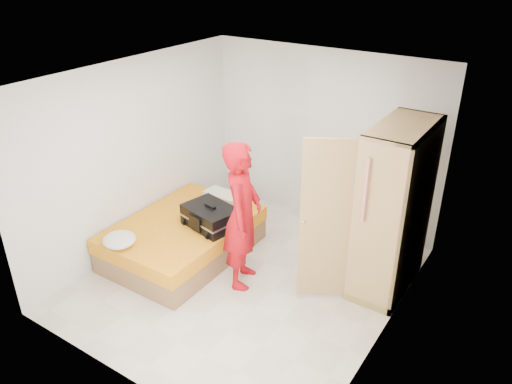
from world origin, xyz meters
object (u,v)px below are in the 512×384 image
Objects in this scene: person at (242,216)px; suitcase at (210,217)px; bed at (184,238)px; round_cushion at (119,240)px; wardrobe at (388,214)px.

person is 0.74m from suitcase.
bed is at bearing -146.06° from suitcase.
suitcase is 1.19m from round_cushion.
bed is at bearing -161.55° from wardrobe.
person is (1.02, -0.05, 0.69)m from bed.
person is 1.57m from round_cushion.
bed is 2.74m from wardrobe.
round_cushion is (-0.27, -0.86, 0.33)m from bed.
wardrobe reaches higher than person.
person reaches higher than bed.
round_cushion is at bearing -148.63° from wardrobe.
wardrobe is at bearing 30.77° from suitcase.
round_cushion is at bearing 99.56° from person.
round_cushion is (-0.65, -1.00, -0.06)m from suitcase.
round_cushion is (-2.78, -1.69, -0.42)m from wardrobe.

